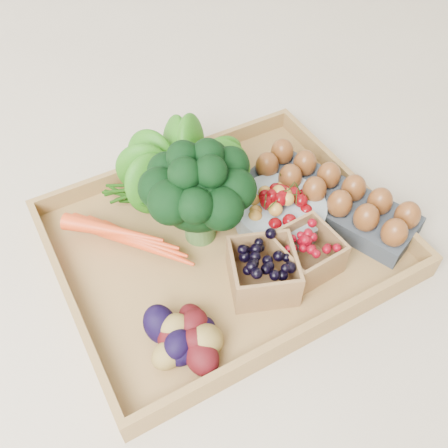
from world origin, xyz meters
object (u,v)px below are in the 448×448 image
cherry_bowl (280,213)px  egg_carton (331,202)px  tray (224,244)px  broccoli (199,208)px

cherry_bowl → egg_carton: 0.10m
tray → egg_carton: (0.21, -0.03, 0.03)m
tray → cherry_bowl: (0.11, -0.01, 0.03)m
cherry_bowl → tray: bearing=175.9°
tray → cherry_bowl: cherry_bowl is taller
tray → broccoli: (-0.03, 0.03, 0.08)m
tray → cherry_bowl: bearing=-4.1°
tray → egg_carton: size_ratio=1.80×
cherry_bowl → broccoli: bearing=163.8°
cherry_bowl → egg_carton: cherry_bowl is taller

